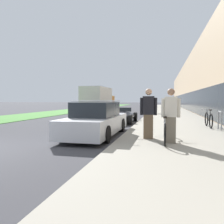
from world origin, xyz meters
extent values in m
cube|color=gray|center=(6.05, 21.00, 0.06)|extent=(4.52, 70.00, 0.11)
cube|color=tan|center=(13.36, 29.00, 3.49)|extent=(10.00, 70.00, 6.98)
cube|color=#1E2328|center=(8.40, 29.00, 1.25)|extent=(0.10, 63.00, 2.20)
cube|color=#478438|center=(-6.55, 25.00, 0.01)|extent=(4.73, 70.00, 0.03)
torus|color=black|center=(5.38, 3.40, 0.45)|extent=(0.06, 0.67, 0.67)
torus|color=black|center=(5.38, 1.67, 0.45)|extent=(0.06, 0.67, 0.67)
cylinder|color=#B7BCC1|center=(5.38, 2.54, 0.65)|extent=(0.04, 1.48, 0.04)
cylinder|color=#B7BCC1|center=(5.38, 2.19, 0.56)|extent=(0.04, 0.88, 0.31)
cylinder|color=#B7BCC1|center=(5.38, 1.98, 0.79)|extent=(0.03, 0.03, 0.28)
cube|color=black|center=(5.38, 1.98, 0.93)|extent=(0.11, 0.22, 0.05)
cylinder|color=#B7BCC1|center=(5.38, 3.27, 0.80)|extent=(0.03, 0.03, 0.29)
cylinder|color=silver|center=(5.38, 3.27, 0.95)|extent=(0.52, 0.03, 0.03)
cube|color=#756B5B|center=(5.55, 2.22, 0.52)|extent=(0.31, 0.23, 0.82)
cube|color=beige|center=(5.55, 2.22, 1.24)|extent=(0.38, 0.23, 0.63)
cylinder|color=beige|center=(5.31, 2.22, 1.21)|extent=(0.10, 0.10, 0.59)
cylinder|color=beige|center=(5.79, 2.22, 1.21)|extent=(0.10, 0.10, 0.59)
sphere|color=#936B51|center=(5.55, 2.22, 1.70)|extent=(0.22, 0.22, 0.22)
cube|color=brown|center=(4.82, 2.86, 0.53)|extent=(0.32, 0.23, 0.83)
cube|color=black|center=(4.82, 2.86, 1.27)|extent=(0.39, 0.23, 0.64)
cylinder|color=black|center=(4.58, 2.86, 1.23)|extent=(0.10, 0.10, 0.60)
cylinder|color=black|center=(5.07, 2.86, 1.23)|extent=(0.10, 0.10, 0.60)
sphere|color=tan|center=(4.82, 2.86, 1.73)|extent=(0.23, 0.23, 0.23)
cylinder|color=gray|center=(7.80, 5.55, 0.52)|extent=(0.05, 0.05, 0.82)
cylinder|color=gray|center=(7.80, 6.10, 0.52)|extent=(0.05, 0.05, 0.82)
cylinder|color=gray|center=(7.80, 5.82, 0.93)|extent=(0.05, 0.55, 0.05)
torus|color=black|center=(7.49, 7.25, 0.47)|extent=(0.06, 0.71, 0.71)
torus|color=black|center=(7.49, 6.15, 0.47)|extent=(0.06, 0.71, 0.71)
cylinder|color=black|center=(7.49, 6.70, 0.69)|extent=(0.04, 0.94, 0.04)
cylinder|color=black|center=(7.49, 6.48, 0.58)|extent=(0.04, 0.57, 0.33)
cylinder|color=black|center=(7.49, 6.34, 0.83)|extent=(0.03, 0.03, 0.29)
cube|color=black|center=(7.49, 6.34, 0.98)|extent=(0.11, 0.22, 0.05)
cylinder|color=black|center=(7.49, 7.16, 0.84)|extent=(0.03, 0.03, 0.31)
cylinder|color=silver|center=(7.49, 7.16, 1.00)|extent=(0.52, 0.03, 0.03)
cube|color=silver|center=(2.69, 3.64, 0.47)|extent=(1.66, 4.65, 0.65)
cube|color=#1E2328|center=(2.69, 3.64, 1.08)|extent=(1.43, 2.33, 0.57)
cylinder|color=silver|center=(2.69, 4.16, 1.42)|extent=(1.78, 0.04, 0.04)
cylinder|color=silver|center=(2.69, 3.13, 1.42)|extent=(1.78, 0.04, 0.04)
cylinder|color=black|center=(1.93, 5.04, 0.30)|extent=(0.22, 0.60, 0.60)
cylinder|color=black|center=(3.46, 5.04, 0.30)|extent=(0.22, 0.60, 0.60)
cylinder|color=black|center=(1.93, 2.25, 0.30)|extent=(0.22, 0.60, 0.60)
cylinder|color=black|center=(3.46, 2.25, 0.30)|extent=(0.22, 0.60, 0.60)
ellipsoid|color=black|center=(2.73, 8.86, 0.42)|extent=(1.56, 4.15, 0.56)
cube|color=#1E2328|center=(2.73, 9.38, 0.82)|extent=(1.09, 0.04, 0.26)
cylinder|color=black|center=(2.00, 10.07, 0.30)|extent=(0.22, 0.60, 0.60)
cylinder|color=black|center=(3.45, 10.07, 0.30)|extent=(0.22, 0.60, 0.60)
cylinder|color=black|center=(2.00, 7.66, 0.30)|extent=(0.22, 0.60, 0.60)
cylinder|color=black|center=(3.45, 7.66, 0.30)|extent=(0.22, 0.60, 0.60)
cube|color=orange|center=(-2.38, 23.75, 1.11)|extent=(2.19, 1.87, 1.75)
cube|color=silver|center=(-2.38, 20.00, 1.58)|extent=(2.38, 5.62, 2.69)
cylinder|color=black|center=(-3.47, 23.26, 0.42)|extent=(0.28, 0.84, 0.84)
cylinder|color=black|center=(-1.28, 23.26, 0.42)|extent=(0.28, 0.84, 0.84)
cylinder|color=black|center=(-3.47, 18.87, 0.42)|extent=(0.28, 0.84, 0.84)
cylinder|color=black|center=(-1.28, 18.87, 0.42)|extent=(0.28, 0.84, 0.84)
camera|label=1|loc=(5.33, -4.78, 1.46)|focal=35.00mm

